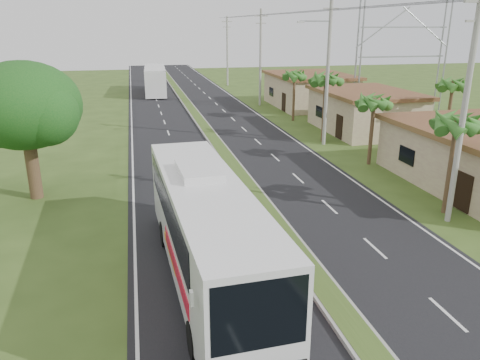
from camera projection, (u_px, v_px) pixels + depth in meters
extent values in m
plane|color=#364E1C|center=(299.00, 257.00, 19.60)|extent=(180.00, 180.00, 0.00)
cube|color=black|center=(216.00, 144.00, 38.11)|extent=(14.00, 160.00, 0.02)
cube|color=gray|center=(216.00, 143.00, 38.08)|extent=(1.20, 160.00, 0.17)
cube|color=#364E1C|center=(216.00, 142.00, 38.05)|extent=(0.95, 160.00, 0.02)
cube|color=silver|center=(132.00, 149.00, 36.71)|extent=(0.12, 160.00, 0.01)
cube|color=silver|center=(294.00, 140.00, 39.51)|extent=(0.12, 160.00, 0.01)
cube|color=tan|center=(364.00, 113.00, 42.35)|extent=(7.00, 10.00, 3.35)
cube|color=#58291F|center=(366.00, 92.00, 41.77)|extent=(7.60, 10.60, 0.32)
cube|color=tan|center=(309.00, 91.00, 55.29)|extent=(8.00, 11.00, 3.50)
cube|color=#58291F|center=(310.00, 75.00, 54.68)|extent=(8.60, 11.60, 0.32)
cylinder|color=#473321|center=(450.00, 166.00, 23.46)|extent=(0.26, 0.26, 5.00)
cylinder|color=#473321|center=(371.00, 132.00, 31.94)|extent=(0.26, 0.26, 4.60)
cylinder|color=#473321|center=(324.00, 109.00, 38.17)|extent=(0.26, 0.26, 5.40)
cylinder|color=#473321|center=(294.00, 97.00, 46.70)|extent=(0.26, 0.26, 4.80)
cylinder|color=#473321|center=(449.00, 115.00, 36.31)|extent=(0.26, 0.26, 5.20)
cylinder|color=#473321|center=(32.00, 163.00, 25.72)|extent=(0.70, 0.70, 4.00)
ellipsoid|color=#134815|center=(24.00, 105.00, 24.71)|extent=(6.00, 6.00, 4.68)
sphere|color=#134815|center=(1.00, 113.00, 25.31)|extent=(3.80, 3.80, 3.80)
sphere|color=#134815|center=(46.00, 113.00, 24.13)|extent=(3.40, 3.40, 3.40)
cylinder|color=gray|center=(464.00, 111.00, 21.48)|extent=(0.28, 0.28, 11.00)
cube|color=gray|center=(478.00, 21.00, 20.25)|extent=(1.20, 0.10, 0.10)
cylinder|color=gray|center=(328.00, 69.00, 36.14)|extent=(0.28, 0.28, 12.00)
cube|color=gray|center=(331.00, 8.00, 34.75)|extent=(1.20, 0.10, 0.10)
cube|color=gray|center=(315.00, 21.00, 34.78)|extent=(2.40, 0.10, 0.10)
cylinder|color=gray|center=(260.00, 58.00, 54.81)|extent=(0.28, 0.28, 11.00)
cube|color=gray|center=(261.00, 16.00, 53.32)|extent=(1.60, 0.12, 0.12)
cube|color=gray|center=(261.00, 23.00, 53.57)|extent=(1.20, 0.10, 0.10)
cylinder|color=gray|center=(227.00, 51.00, 73.40)|extent=(0.28, 0.28, 10.50)
cube|color=gray|center=(227.00, 22.00, 71.99)|extent=(1.60, 0.12, 0.12)
cube|color=gray|center=(227.00, 27.00, 72.24)|extent=(1.20, 0.10, 0.10)
cylinder|color=gray|center=(361.00, 58.00, 48.55)|extent=(0.18, 0.18, 12.00)
cylinder|color=gray|center=(446.00, 56.00, 50.64)|extent=(0.18, 0.18, 12.00)
cylinder|color=gray|center=(356.00, 57.00, 49.48)|extent=(0.18, 0.18, 12.00)
cylinder|color=gray|center=(440.00, 56.00, 51.56)|extent=(0.18, 0.18, 12.00)
cube|color=gray|center=(402.00, 57.00, 50.06)|extent=(10.00, 0.14, 0.14)
cube|color=gray|center=(405.00, 27.00, 49.11)|extent=(10.00, 0.14, 0.14)
cube|color=silver|center=(207.00, 228.00, 17.10)|extent=(3.26, 12.98, 3.38)
cube|color=black|center=(203.00, 203.00, 17.46)|extent=(3.19, 10.41, 1.35)
cube|color=black|center=(259.00, 315.00, 11.09)|extent=(2.42, 0.25, 1.89)
cube|color=red|center=(214.00, 261.00, 16.14)|extent=(2.98, 5.69, 0.59)
cube|color=orange|center=(206.00, 248.00, 17.69)|extent=(2.87, 3.34, 0.27)
cube|color=silver|center=(199.00, 170.00, 17.70)|extent=(1.62, 2.64, 0.30)
cylinder|color=black|center=(195.00, 340.00, 13.58)|extent=(0.39, 1.13, 1.12)
cylinder|color=black|center=(274.00, 326.00, 14.18)|extent=(0.39, 1.13, 1.12)
cylinder|color=black|center=(165.00, 234.00, 20.45)|extent=(0.39, 1.13, 1.12)
cylinder|color=black|center=(219.00, 228.00, 21.06)|extent=(0.39, 1.13, 1.12)
cube|color=silver|center=(155.00, 80.00, 65.63)|extent=(3.29, 12.69, 3.50)
cube|color=black|center=(155.00, 72.00, 65.81)|extent=(3.19, 9.42, 1.19)
cube|color=orange|center=(156.00, 85.00, 64.81)|extent=(3.05, 6.14, 0.38)
cylinder|color=black|center=(147.00, 95.00, 61.01)|extent=(0.37, 1.06, 1.05)
cylinder|color=black|center=(165.00, 95.00, 61.41)|extent=(0.37, 1.06, 1.05)
cylinder|color=black|center=(148.00, 86.00, 70.21)|extent=(0.37, 1.06, 1.05)
cylinder|color=black|center=(164.00, 85.00, 70.61)|extent=(0.37, 1.06, 1.05)
imported|color=black|center=(228.00, 207.00, 23.64)|extent=(1.62, 0.82, 0.94)
imported|color=maroon|center=(228.00, 189.00, 23.33)|extent=(0.75, 0.59, 1.81)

